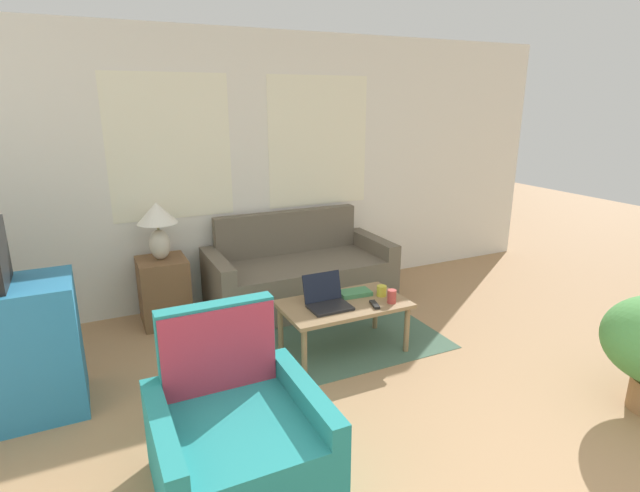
# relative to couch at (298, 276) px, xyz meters

# --- Properties ---
(wall_back) EXTENTS (6.94, 0.06, 2.60)m
(wall_back) POSITION_rel_couch_xyz_m (-0.24, 0.43, 1.03)
(wall_back) COLOR white
(wall_back) RESTS_ON ground_plane
(rug) EXTENTS (1.80, 1.79, 0.01)m
(rug) POSITION_rel_couch_xyz_m (-0.07, -0.57, -0.28)
(rug) COLOR #476651
(rug) RESTS_ON ground_plane
(couch) EXTENTS (1.78, 0.81, 0.88)m
(couch) POSITION_rel_couch_xyz_m (0.00, 0.00, 0.00)
(couch) COLOR #665B4C
(couch) RESTS_ON ground_plane
(armchair) EXTENTS (0.84, 0.83, 0.92)m
(armchair) POSITION_rel_couch_xyz_m (-1.26, -2.12, -0.01)
(armchair) COLOR teal
(armchair) RESTS_ON ground_plane
(side_table) EXTENTS (0.42, 0.42, 0.61)m
(side_table) POSITION_rel_couch_xyz_m (-1.27, 0.11, 0.02)
(side_table) COLOR brown
(side_table) RESTS_ON ground_plane
(table_lamp) EXTENTS (0.35, 0.35, 0.51)m
(table_lamp) POSITION_rel_couch_xyz_m (-1.27, 0.11, 0.67)
(table_lamp) COLOR beige
(table_lamp) RESTS_ON side_table
(coffee_table) EXTENTS (1.00, 0.58, 0.42)m
(coffee_table) POSITION_rel_couch_xyz_m (-0.07, -1.07, 0.09)
(coffee_table) COLOR #8E704C
(coffee_table) RESTS_ON ground_plane
(laptop) EXTENTS (0.32, 0.29, 0.24)m
(laptop) POSITION_rel_couch_xyz_m (-0.22, -1.08, 0.20)
(laptop) COLOR black
(laptop) RESTS_ON coffee_table
(cup_navy) EXTENTS (0.07, 0.07, 0.11)m
(cup_navy) POSITION_rel_couch_xyz_m (0.27, -1.24, 0.19)
(cup_navy) COLOR #B23D38
(cup_navy) RESTS_ON coffee_table
(cup_yellow) EXTENTS (0.08, 0.08, 0.09)m
(cup_yellow) POSITION_rel_couch_xyz_m (0.28, -1.08, 0.18)
(cup_yellow) COLOR gold
(cup_yellow) RESTS_ON coffee_table
(book_red) EXTENTS (0.27, 0.17, 0.04)m
(book_red) POSITION_rel_couch_xyz_m (0.09, -0.97, 0.16)
(book_red) COLOR #3D7A4C
(book_red) RESTS_ON coffee_table
(tv_remote) EXTENTS (0.08, 0.16, 0.02)m
(tv_remote) POSITION_rel_couch_xyz_m (0.12, -1.23, 0.15)
(tv_remote) COLOR black
(tv_remote) RESTS_ON coffee_table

